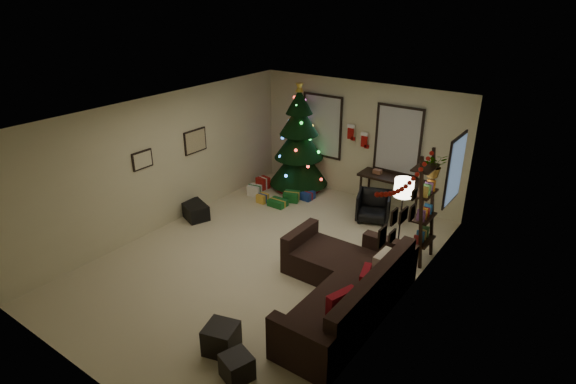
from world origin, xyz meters
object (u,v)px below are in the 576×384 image
Objects in this scene: desk_chair at (373,206)px; bookshelf at (425,210)px; sofa at (344,288)px; christmas_tree at (299,145)px; desk at (392,181)px.

bookshelf is (1.39, -0.93, 0.67)m from desk_chair.
desk_chair is (-0.92, 2.88, 0.02)m from sofa.
desk_chair is (2.27, -0.53, -0.78)m from christmas_tree.
christmas_tree is 4.18× the size of desk_chair.
bookshelf reaches higher than sofa.
desk is at bearing 61.27° from desk_chair.
christmas_tree reaches higher than sofa.
desk_chair is at bearing 107.62° from sofa.
sofa is 4.56× the size of desk_chair.
christmas_tree is 3.95m from bookshelf.
bookshelf is at bearing -21.73° from christmas_tree.
christmas_tree is at bearing 133.07° from sofa.
sofa is at bearing -77.05° from desk.
bookshelf is at bearing 76.24° from sofa.
christmas_tree is 2.46m from desk_chair.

